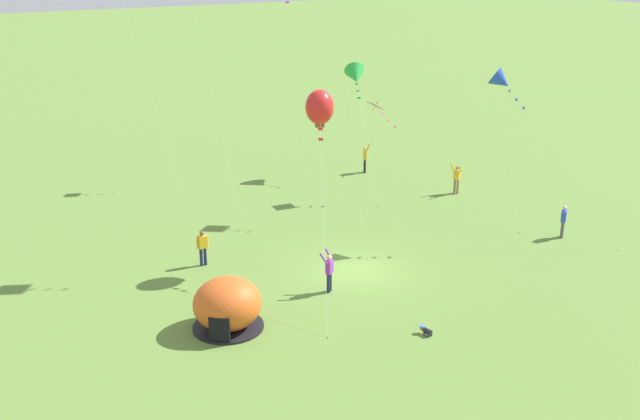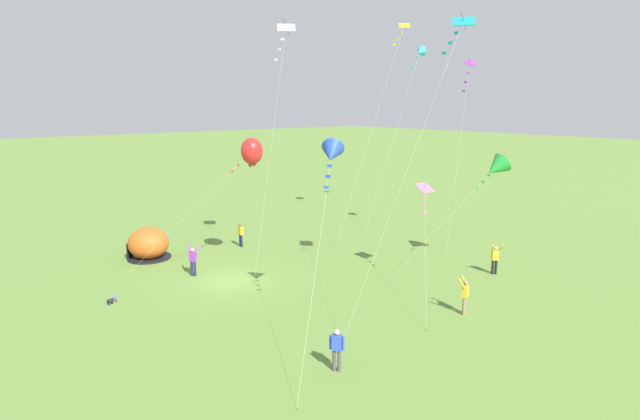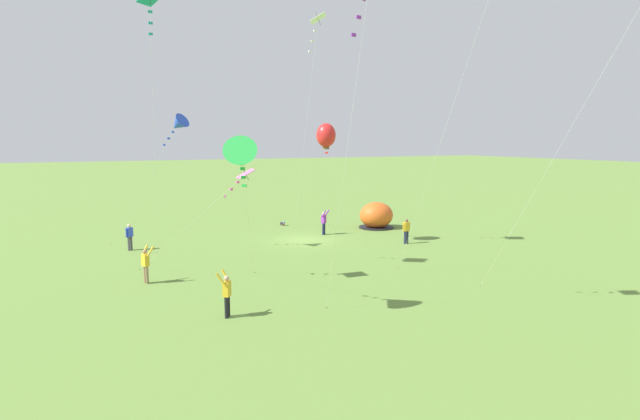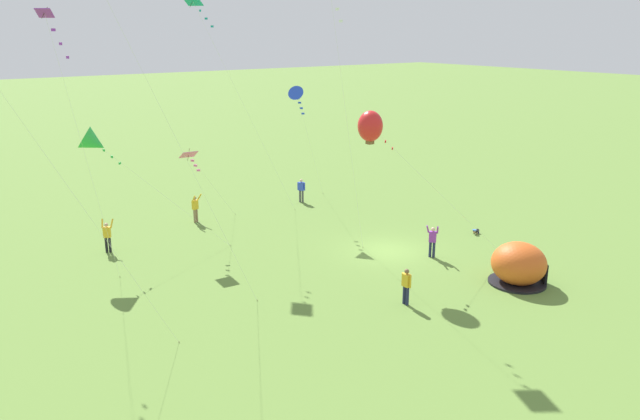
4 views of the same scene
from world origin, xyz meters
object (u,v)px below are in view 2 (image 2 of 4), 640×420
at_px(kite_green, 496,168).
at_px(person_with_toddler, 241,234).
at_px(toddler_crawling, 112,300).
at_px(person_strolling, 495,258).
at_px(person_center_field, 193,260).
at_px(kite_pink, 425,192).
at_px(kite_blue, 331,154).
at_px(kite_cyan, 420,52).
at_px(person_near_tent, 337,348).
at_px(kite_yellow, 401,34).
at_px(kite_white, 285,35).
at_px(person_flying_kite, 465,295).
at_px(kite_purple, 468,74).
at_px(popup_tent, 148,244).
at_px(kite_teal, 459,30).
at_px(kite_red, 252,151).

bearing_deg(kite_green, person_with_toddler, -147.27).
distance_m(toddler_crawling, person_with_toddler, 11.65).
relative_size(person_strolling, person_with_toddler, 1.10).
relative_size(person_center_field, person_with_toddler, 1.10).
xyz_separation_m(kite_green, kite_pink, (-1.39, -4.75, -1.14)).
bearing_deg(kite_blue, kite_cyan, 121.64).
height_order(person_near_tent, kite_green, kite_green).
bearing_deg(kite_cyan, person_near_tent, -55.63).
height_order(kite_blue, kite_yellow, kite_yellow).
distance_m(person_near_tent, person_strolling, 14.93).
relative_size(kite_white, kite_cyan, 0.98).
bearing_deg(person_strolling, person_near_tent, -80.75).
distance_m(toddler_crawling, person_flying_kite, 17.81).
distance_m(person_flying_kite, kite_purple, 15.94).
distance_m(person_near_tent, person_with_toddler, 18.26).
relative_size(kite_cyan, kite_purple, 1.15).
bearing_deg(kite_blue, toddler_crawling, -144.12).
distance_m(popup_tent, kite_yellow, 23.65).
bearing_deg(kite_cyan, kite_pink, -48.30).
height_order(popup_tent, kite_teal, kite_teal).
relative_size(person_strolling, kite_green, 0.25).
height_order(person_flying_kite, kite_purple, kite_purple).
distance_m(toddler_crawling, person_near_tent, 13.16).
height_order(toddler_crawling, kite_red, kite_red).
height_order(person_strolling, kite_purple, kite_purple).
xyz_separation_m(kite_white, kite_green, (7.74, 9.68, -7.46)).
distance_m(kite_yellow, kite_red, 16.09).
bearing_deg(kite_green, kite_red, -129.18).
xyz_separation_m(person_near_tent, kite_white, (-10.76, 5.42, 12.86)).
distance_m(person_strolling, person_center_field, 18.09).
relative_size(kite_pink, kite_purple, 0.44).
xyz_separation_m(person_center_field, kite_red, (1.49, 3.37, 6.35)).
bearing_deg(kite_teal, kite_red, -160.78).
bearing_deg(kite_blue, person_flying_kite, 64.74).
distance_m(popup_tent, kite_purple, 23.94).
height_order(popup_tent, kite_blue, kite_blue).
bearing_deg(toddler_crawling, kite_purple, 76.46).
bearing_deg(kite_green, person_center_field, -126.09).
relative_size(kite_cyan, kite_pink, 2.59).
relative_size(kite_white, kite_yellow, 0.91).
xyz_separation_m(kite_green, kite_red, (-9.12, -11.19, 0.98)).
height_order(popup_tent, person_near_tent, popup_tent).
bearing_deg(kite_yellow, kite_green, -15.29).
bearing_deg(toddler_crawling, kite_yellow, 92.58).
bearing_deg(kite_red, kite_green, 50.82).
relative_size(kite_cyan, kite_red, 1.84).
relative_size(toddler_crawling, kite_blue, 0.06).
bearing_deg(kite_white, kite_pink, 37.80).
bearing_deg(kite_blue, popup_tent, -171.22).
relative_size(popup_tent, kite_pink, 0.49).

